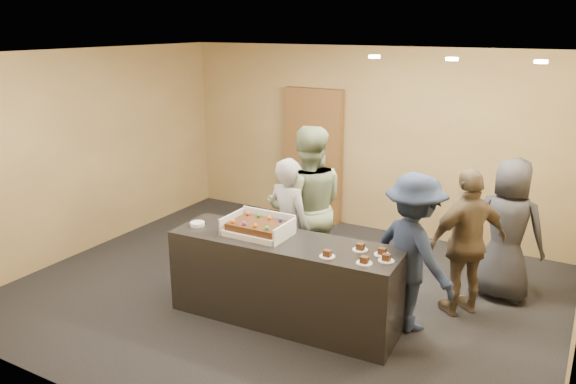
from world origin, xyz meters
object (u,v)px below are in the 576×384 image
object	(u,v)px
sheet_cake	(258,226)
person_navy_man	(413,253)
cake_box	(259,230)
storage_cabinet	(313,156)
person_brown_extra	(467,243)
person_dark_suit	(508,230)
person_sage_man	(307,207)
person_server_grey	(289,226)
serving_counter	(284,280)
plate_stack	(197,224)

from	to	relation	value
sheet_cake	person_navy_man	distance (m)	1.59
cake_box	storage_cabinet	bearing A→B (deg)	106.53
storage_cabinet	person_brown_extra	xyz separation A→B (m)	(2.77, -1.88, -0.24)
person_brown_extra	person_dark_suit	size ratio (longest dim) A/B	0.98
storage_cabinet	person_navy_man	xyz separation A→B (m)	(2.37, -2.45, -0.22)
person_sage_man	person_brown_extra	bearing A→B (deg)	154.76
cake_box	person_brown_extra	distance (m)	2.18
cake_box	person_server_grey	world-z (taller)	person_server_grey
serving_counter	person_brown_extra	world-z (taller)	person_brown_extra
cake_box	person_dark_suit	distance (m)	2.76
sheet_cake	person_server_grey	size ratio (longest dim) A/B	0.35
serving_counter	storage_cabinet	size ratio (longest dim) A/B	1.16
serving_counter	person_dark_suit	bearing A→B (deg)	38.70
person_sage_man	person_dark_suit	xyz separation A→B (m)	(2.10, 0.78, -0.14)
cake_box	person_brown_extra	size ratio (longest dim) A/B	0.41
cake_box	person_dark_suit	size ratio (longest dim) A/B	0.41
serving_counter	person_server_grey	world-z (taller)	person_server_grey
plate_stack	person_brown_extra	distance (m)	2.87
storage_cabinet	person_server_grey	size ratio (longest dim) A/B	1.30
storage_cabinet	person_server_grey	distance (m)	2.54
cake_box	person_server_grey	bearing A→B (deg)	87.17
storage_cabinet	cake_box	distance (m)	3.08
storage_cabinet	person_sage_man	size ratio (longest dim) A/B	1.08
storage_cabinet	person_server_grey	xyz separation A→B (m)	(0.90, -2.36, -0.24)
serving_counter	storage_cabinet	world-z (taller)	storage_cabinet
storage_cabinet	plate_stack	distance (m)	3.08
cake_box	person_dark_suit	bearing A→B (deg)	36.74
cake_box	person_dark_suit	xyz separation A→B (m)	(2.21, 1.65, -0.13)
storage_cabinet	person_server_grey	bearing A→B (deg)	-69.07
plate_stack	person_brown_extra	world-z (taller)	person_brown_extra
serving_counter	person_brown_extra	xyz separation A→B (m)	(1.58, 1.09, 0.35)
sheet_cake	person_navy_man	bearing A→B (deg)	19.06
serving_counter	person_navy_man	bearing A→B (deg)	20.87
serving_counter	plate_stack	bearing A→B (deg)	-177.23
cake_box	person_server_grey	size ratio (longest dim) A/B	0.42
serving_counter	storage_cabinet	bearing A→B (deg)	109.05
serving_counter	cake_box	distance (m)	0.59
serving_counter	person_sage_man	world-z (taller)	person_sage_man
storage_cabinet	person_server_grey	world-z (taller)	storage_cabinet
cake_box	person_server_grey	distance (m)	0.60
sheet_cake	plate_stack	distance (m)	0.72
storage_cabinet	sheet_cake	bearing A→B (deg)	-73.61
serving_counter	cake_box	xyz separation A→B (m)	(-0.32, 0.02, 0.50)
plate_stack	person_server_grey	xyz separation A→B (m)	(0.74, 0.71, -0.12)
cake_box	sheet_cake	distance (m)	0.06
plate_stack	person_brown_extra	bearing A→B (deg)	24.59
plate_stack	person_navy_man	distance (m)	2.30
sheet_cake	person_server_grey	xyz separation A→B (m)	(0.03, 0.61, -0.20)
serving_counter	person_navy_man	size ratio (longest dim) A/B	1.47
person_brown_extra	person_dark_suit	bearing A→B (deg)	-166.11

